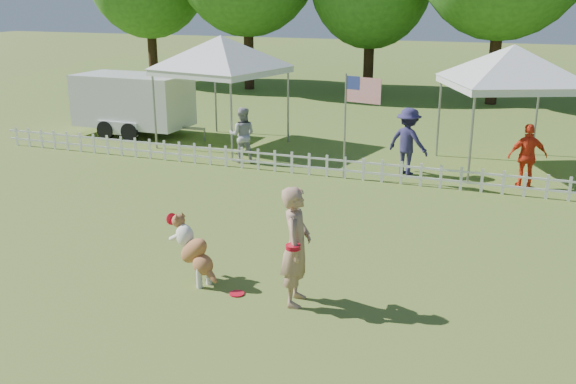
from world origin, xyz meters
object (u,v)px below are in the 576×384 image
(canopy_tent_left, at_px, (222,93))
(spectator_c, at_px, (528,156))
(handler, at_px, (296,246))
(spectator_a, at_px, (242,135))
(frisbee_on_turf, at_px, (237,294))
(flag_pole, at_px, (345,127))
(spectator_b, at_px, (408,141))
(canopy_tent_right, at_px, (508,109))
(dog, at_px, (194,251))
(cargo_trailer, at_px, (133,104))

(canopy_tent_left, xyz_separation_m, spectator_c, (9.26, -1.63, -0.88))
(handler, distance_m, spectator_a, 9.04)
(frisbee_on_turf, relative_size, flag_pole, 0.09)
(flag_pole, distance_m, spectator_a, 3.34)
(spectator_a, distance_m, spectator_b, 4.73)
(spectator_b, distance_m, spectator_c, 3.06)
(canopy_tent_right, relative_size, flag_pole, 1.20)
(handler, height_order, spectator_a, handler)
(handler, distance_m, canopy_tent_right, 10.19)
(canopy_tent_right, bearing_deg, frisbee_on_turf, -133.80)
(dog, relative_size, cargo_trailer, 0.23)
(frisbee_on_turf, bearing_deg, canopy_tent_left, 117.37)
(cargo_trailer, height_order, spectator_c, cargo_trailer)
(cargo_trailer, bearing_deg, spectator_a, -22.15)
(frisbee_on_turf, bearing_deg, handler, 4.59)
(spectator_a, bearing_deg, flag_pole, 152.36)
(frisbee_on_turf, bearing_deg, dog, 167.33)
(dog, relative_size, spectator_a, 0.70)
(frisbee_on_turf, height_order, flag_pole, flag_pole)
(frisbee_on_turf, height_order, canopy_tent_right, canopy_tent_right)
(frisbee_on_turf, distance_m, canopy_tent_left, 11.05)
(handler, xyz_separation_m, spectator_c, (3.24, 7.98, -0.14))
(canopy_tent_right, xyz_separation_m, cargo_trailer, (-12.26, 0.18, -0.61))
(frisbee_on_turf, bearing_deg, spectator_c, 62.27)
(canopy_tent_right, height_order, spectator_b, canopy_tent_right)
(handler, relative_size, frisbee_on_turf, 7.75)
(spectator_a, bearing_deg, handler, 103.39)
(frisbee_on_turf, bearing_deg, canopy_tent_right, 69.95)
(canopy_tent_right, height_order, spectator_c, canopy_tent_right)
(cargo_trailer, distance_m, spectator_b, 9.99)
(canopy_tent_right, bearing_deg, dog, -138.52)
(canopy_tent_right, relative_size, spectator_c, 2.04)
(spectator_a, height_order, spectator_b, spectator_b)
(cargo_trailer, bearing_deg, spectator_c, -8.07)
(frisbee_on_turf, relative_size, canopy_tent_right, 0.07)
(cargo_trailer, bearing_deg, dog, -50.95)
(handler, height_order, spectator_b, handler)
(dog, relative_size, canopy_tent_right, 0.34)
(spectator_b, height_order, spectator_c, spectator_b)
(canopy_tent_left, distance_m, spectator_a, 2.50)
(flag_pole, height_order, spectator_b, flag_pole)
(canopy_tent_left, bearing_deg, spectator_c, 1.93)
(dog, xyz_separation_m, cargo_trailer, (-7.78, 9.89, 0.50))
(handler, xyz_separation_m, canopy_tent_right, (2.62, 9.83, 0.71))
(handler, relative_size, canopy_tent_left, 0.57)
(frisbee_on_turf, distance_m, spectator_a, 8.69)
(dog, distance_m, spectator_b, 8.39)
(canopy_tent_right, bearing_deg, flag_pole, -169.75)
(frisbee_on_turf, distance_m, cargo_trailer, 13.32)
(canopy_tent_right, bearing_deg, cargo_trailer, 155.42)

